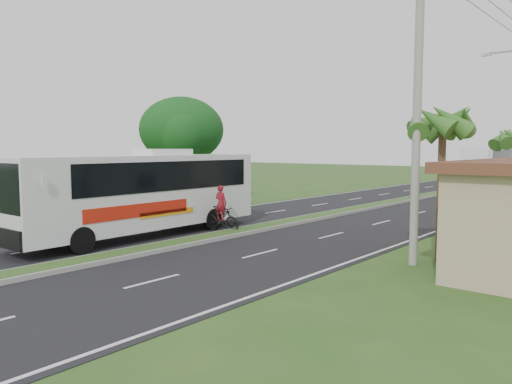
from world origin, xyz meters
The scene contains 11 objects.
ground centered at (0.00, 0.00, 0.00)m, with size 180.00×180.00×0.00m, color #294D1C.
road_asphalt centered at (0.00, 20.00, 0.01)m, with size 14.00×160.00×0.02m, color black.
median_strip centered at (0.00, 20.00, 0.10)m, with size 1.20×160.00×0.18m.
lane_edge_left centered at (-6.70, 20.00, 0.00)m, with size 0.12×160.00×0.01m, color silver.
lane_edge_right centered at (6.70, 20.00, 0.00)m, with size 0.12×160.00×0.01m, color silver.
palm_verge_a centered at (9.00, 3.00, 4.74)m, with size 2.40×2.40×5.45m.
shade_tree centered at (-12.11, 10.02, 5.03)m, with size 6.30×6.00×7.54m.
utility_pole_a centered at (8.50, 2.00, 5.67)m, with size 1.60×0.28×11.00m.
coach_bus_main centered at (-2.75, -0.47, 2.13)m, with size 2.79×12.03×3.87m.
coach_bus_far centered at (-1.89, 49.77, 2.17)m, with size 3.24×13.20×3.82m.
motorcyclist centered at (-0.99, 2.56, 0.77)m, with size 2.03×0.83×2.19m.
Camera 1 is at (15.02, -14.05, 3.92)m, focal length 35.00 mm.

